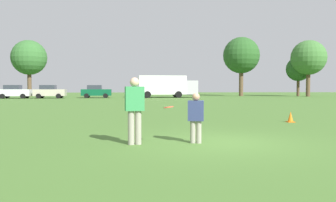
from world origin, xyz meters
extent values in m
plane|color=#47702D|center=(0.00, 0.00, 0.00)|extent=(174.40, 174.40, 0.00)
cylinder|color=gray|center=(-2.43, -0.15, 0.46)|extent=(0.17, 0.17, 0.92)
cylinder|color=gray|center=(-2.24, -0.12, 0.46)|extent=(0.17, 0.17, 0.92)
cube|color=#338C4C|center=(-2.33, -0.13, 1.25)|extent=(0.54, 0.36, 0.66)
sphere|color=#D8AD8C|center=(-2.33, -0.13, 1.70)|extent=(0.25, 0.25, 0.25)
cylinder|color=gray|center=(-0.55, -0.07, 0.31)|extent=(0.15, 0.15, 0.62)
cylinder|color=gray|center=(-0.72, -0.03, 0.31)|extent=(0.15, 0.15, 0.62)
cube|color=navy|center=(-0.64, -0.05, 0.91)|extent=(0.48, 0.34, 0.56)
sphere|color=tan|center=(-0.64, -0.05, 1.29)|extent=(0.22, 0.22, 0.22)
cylinder|color=#E54C33|center=(-1.42, -0.30, 1.02)|extent=(0.27, 0.27, 0.07)
cube|color=#D8590C|center=(4.50, 5.17, 0.01)|extent=(0.32, 0.32, 0.03)
cone|color=orange|center=(4.50, 5.17, 0.26)|extent=(0.24, 0.24, 0.45)
cube|color=silver|center=(-18.95, 38.52, 0.78)|extent=(4.27, 1.96, 0.90)
cube|color=#2D333D|center=(-19.20, 38.51, 1.50)|extent=(2.06, 1.72, 0.64)
cylinder|color=black|center=(-17.69, 39.57, 0.33)|extent=(0.67, 0.25, 0.66)
cylinder|color=black|center=(-17.61, 37.57, 0.33)|extent=(0.67, 0.25, 0.66)
cylinder|color=black|center=(-20.29, 39.47, 0.33)|extent=(0.67, 0.25, 0.66)
cylinder|color=black|center=(-20.21, 37.47, 0.33)|extent=(0.67, 0.25, 0.66)
cube|color=#B7AD99|center=(-14.36, 38.77, 0.78)|extent=(4.27, 1.96, 0.90)
cube|color=#2D333D|center=(-14.61, 38.76, 1.50)|extent=(2.06, 1.72, 0.64)
cylinder|color=black|center=(-13.09, 39.82, 0.33)|extent=(0.67, 0.25, 0.66)
cylinder|color=black|center=(-13.02, 37.82, 0.33)|extent=(0.67, 0.25, 0.66)
cylinder|color=black|center=(-15.70, 39.72, 0.33)|extent=(0.67, 0.25, 0.66)
cylinder|color=black|center=(-15.62, 37.72, 0.33)|extent=(0.67, 0.25, 0.66)
cube|color=#0C4C2D|center=(-8.17, 39.87, 0.78)|extent=(4.27, 1.96, 0.90)
cube|color=#2D333D|center=(-8.42, 39.86, 1.50)|extent=(2.06, 1.72, 0.64)
cylinder|color=black|center=(-6.91, 40.92, 0.33)|extent=(0.67, 0.25, 0.66)
cylinder|color=black|center=(-6.83, 38.92, 0.33)|extent=(0.67, 0.25, 0.66)
cylinder|color=black|center=(-9.51, 40.82, 0.33)|extent=(0.67, 0.25, 0.66)
cylinder|color=black|center=(-9.43, 38.82, 0.33)|extent=(0.67, 0.25, 0.66)
cube|color=white|center=(1.22, 40.08, 1.83)|extent=(6.89, 2.76, 2.70)
cube|color=#B2B2B7|center=(5.42, 40.24, 1.48)|extent=(1.89, 2.37, 2.00)
cylinder|color=black|center=(3.38, 41.53, 0.48)|extent=(0.97, 0.32, 0.96)
cylinder|color=black|center=(3.48, 38.79, 0.48)|extent=(0.97, 0.32, 0.96)
cylinder|color=black|center=(-1.04, 41.36, 0.48)|extent=(0.97, 0.32, 0.96)
cylinder|color=black|center=(-0.93, 38.62, 0.48)|extent=(0.97, 0.32, 0.96)
cylinder|color=brown|center=(-19.94, 48.05, 1.98)|extent=(0.66, 0.66, 3.95)
sphere|color=#33662D|center=(-19.94, 48.05, 6.35)|extent=(5.64, 5.64, 5.64)
cylinder|color=brown|center=(15.39, 47.98, 2.17)|extent=(0.72, 0.72, 4.35)
sphere|color=#285623|center=(15.39, 47.98, 6.99)|extent=(6.21, 6.21, 6.21)
cylinder|color=brown|center=(24.83, 46.41, 1.43)|extent=(0.48, 0.48, 2.86)
sphere|color=#285623|center=(24.83, 46.41, 4.60)|extent=(4.09, 4.09, 4.09)
cylinder|color=brown|center=(25.34, 43.99, 1.97)|extent=(0.66, 0.66, 3.94)
sphere|color=#3D7033|center=(25.34, 43.99, 6.32)|extent=(5.62, 5.62, 5.62)
camera|label=1|loc=(-2.23, -9.40, 1.57)|focal=36.48mm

